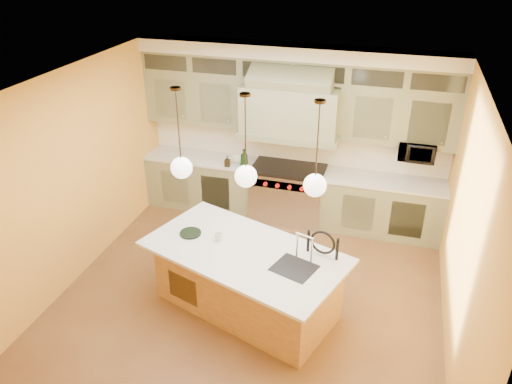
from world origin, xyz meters
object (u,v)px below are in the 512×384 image
(range, at_px, (288,193))
(counter_stool, at_px, (316,275))
(kitchen_island, at_px, (247,278))
(microwave, at_px, (417,150))

(range, bearing_deg, counter_stool, -69.37)
(kitchen_island, bearing_deg, range, 109.49)
(kitchen_island, distance_m, counter_stool, 0.91)
(range, relative_size, kitchen_island, 0.43)
(counter_stool, bearing_deg, microwave, 80.00)
(microwave, bearing_deg, counter_stool, -112.50)
(kitchen_island, height_order, counter_stool, kitchen_island)
(range, distance_m, microwave, 2.18)
(range, bearing_deg, microwave, 3.12)
(range, distance_m, counter_stool, 2.59)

